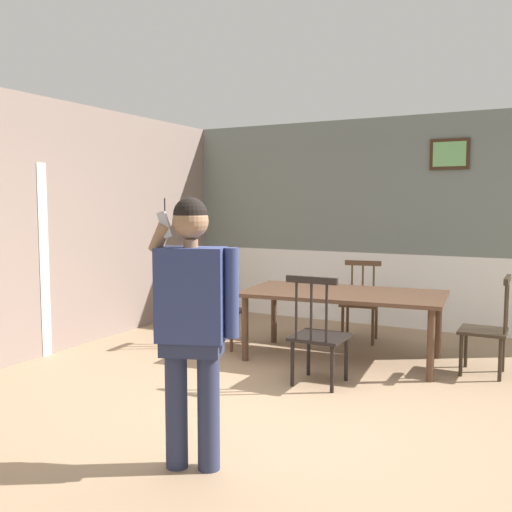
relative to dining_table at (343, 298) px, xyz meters
The scene contains 9 objects.
ground_plane 1.70m from the dining_table, 87.19° to the right, with size 7.68×7.68×0.00m, color #9E7F60.
room_back_partition 2.05m from the dining_table, 87.66° to the left, with size 6.16×0.17×2.81m.
room_left_partition 3.47m from the dining_table, 152.49° to the right, with size 0.13×6.99×2.81m.
dining_table is the anchor object (origin of this frame).
chair_near_window 1.45m from the dining_table, ahead, with size 0.44×0.44×0.98m.
chair_by_doorway 0.95m from the dining_table, 84.84° to the right, with size 0.48×0.48×1.03m.
chair_at_table_head 0.95m from the dining_table, 95.56° to the left, with size 0.51×0.51×0.96m.
chair_opposite_corner 1.45m from the dining_table, behind, with size 0.44×0.44×0.95m.
person_figure 2.86m from the dining_table, 90.08° to the right, with size 0.54×0.35×1.71m.
Camera 1 is at (1.87, -4.18, 1.67)m, focal length 40.04 mm.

